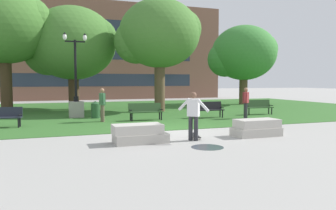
{
  "coord_description": "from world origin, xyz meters",
  "views": [
    {
      "loc": [
        -4.68,
        -12.86,
        2.1
      ],
      "look_at": [
        -0.54,
        -1.4,
        1.2
      ],
      "focal_mm": 35.0,
      "sensor_mm": 36.0,
      "label": 1
    }
  ],
  "objects_px": {
    "concrete_block_left": "(256,128)",
    "park_bench_near_left": "(0,116)",
    "lamp_post_center": "(76,100)",
    "park_bench_far_right": "(208,109)",
    "park_bench_far_left": "(258,106)",
    "person_bystander_near_lawn": "(246,101)",
    "concrete_block_center": "(139,134)",
    "person_bystander_far_lawn": "(102,103)",
    "park_bench_near_right": "(145,110)",
    "skateboard": "(196,136)",
    "trash_bin": "(95,109)",
    "person_skateboarder": "(193,113)"
  },
  "relations": [
    {
      "from": "concrete_block_left",
      "to": "park_bench_far_right",
      "type": "xyz_separation_m",
      "value": [
        0.99,
        6.1,
        0.23
      ]
    },
    {
      "from": "concrete_block_left",
      "to": "skateboard",
      "type": "distance_m",
      "value": 2.42
    },
    {
      "from": "park_bench_far_right",
      "to": "person_bystander_far_lawn",
      "type": "relative_size",
      "value": 1.07
    },
    {
      "from": "skateboard",
      "to": "park_bench_near_right",
      "type": "distance_m",
      "value": 5.88
    },
    {
      "from": "park_bench_far_right",
      "to": "person_bystander_near_lawn",
      "type": "distance_m",
      "value": 2.15
    },
    {
      "from": "concrete_block_center",
      "to": "park_bench_far_left",
      "type": "height_order",
      "value": "park_bench_far_left"
    },
    {
      "from": "person_bystander_near_lawn",
      "to": "concrete_block_left",
      "type": "bearing_deg",
      "value": -119.18
    },
    {
      "from": "park_bench_near_left",
      "to": "park_bench_far_left",
      "type": "distance_m",
      "value": 14.3
    },
    {
      "from": "concrete_block_left",
      "to": "person_bystander_far_lawn",
      "type": "relative_size",
      "value": 1.05
    },
    {
      "from": "concrete_block_left",
      "to": "park_bench_near_right",
      "type": "relative_size",
      "value": 1.0
    },
    {
      "from": "park_bench_near_right",
      "to": "lamp_post_center",
      "type": "bearing_deg",
      "value": 140.73
    },
    {
      "from": "park_bench_near_left",
      "to": "person_bystander_far_lawn",
      "type": "relative_size",
      "value": 1.08
    },
    {
      "from": "concrete_block_left",
      "to": "park_bench_far_right",
      "type": "distance_m",
      "value": 6.18
    },
    {
      "from": "concrete_block_center",
      "to": "person_bystander_near_lawn",
      "type": "relative_size",
      "value": 1.07
    },
    {
      "from": "park_bench_near_right",
      "to": "lamp_post_center",
      "type": "xyz_separation_m",
      "value": [
        -3.35,
        2.74,
        0.46
      ]
    },
    {
      "from": "park_bench_far_right",
      "to": "trash_bin",
      "type": "xyz_separation_m",
      "value": [
        -6.0,
        1.98,
        -0.04
      ]
    },
    {
      "from": "park_bench_near_left",
      "to": "park_bench_far_right",
      "type": "height_order",
      "value": "same"
    },
    {
      "from": "park_bench_far_left",
      "to": "park_bench_far_right",
      "type": "height_order",
      "value": "same"
    },
    {
      "from": "concrete_block_left",
      "to": "park_bench_near_right",
      "type": "height_order",
      "value": "park_bench_near_right"
    },
    {
      "from": "trash_bin",
      "to": "person_bystander_far_lawn",
      "type": "bearing_deg",
      "value": -86.15
    },
    {
      "from": "park_bench_near_right",
      "to": "lamp_post_center",
      "type": "height_order",
      "value": "lamp_post_center"
    },
    {
      "from": "park_bench_far_right",
      "to": "concrete_block_left",
      "type": "bearing_deg",
      "value": -99.25
    },
    {
      "from": "concrete_block_left",
      "to": "park_bench_near_left",
      "type": "height_order",
      "value": "park_bench_near_left"
    },
    {
      "from": "lamp_post_center",
      "to": "park_bench_far_right",
      "type": "bearing_deg",
      "value": -21.84
    },
    {
      "from": "park_bench_near_left",
      "to": "person_skateboarder",
      "type": "bearing_deg",
      "value": -40.38
    },
    {
      "from": "skateboard",
      "to": "trash_bin",
      "type": "height_order",
      "value": "trash_bin"
    },
    {
      "from": "concrete_block_left",
      "to": "person_bystander_near_lawn",
      "type": "height_order",
      "value": "person_bystander_near_lawn"
    },
    {
      "from": "skateboard",
      "to": "park_bench_near_left",
      "type": "xyz_separation_m",
      "value": [
        -7.11,
        5.43,
        0.45
      ]
    },
    {
      "from": "concrete_block_left",
      "to": "park_bench_far_left",
      "type": "distance_m",
      "value": 8.19
    },
    {
      "from": "person_skateboarder",
      "to": "park_bench_far_left",
      "type": "relative_size",
      "value": 0.94
    },
    {
      "from": "skateboard",
      "to": "park_bench_far_right",
      "type": "height_order",
      "value": "park_bench_far_right"
    },
    {
      "from": "person_skateboarder",
      "to": "park_bench_far_left",
      "type": "distance_m",
      "value": 10.03
    },
    {
      "from": "concrete_block_left",
      "to": "trash_bin",
      "type": "distance_m",
      "value": 9.51
    },
    {
      "from": "park_bench_far_left",
      "to": "concrete_block_center",
      "type": "bearing_deg",
      "value": -145.15
    },
    {
      "from": "concrete_block_center",
      "to": "park_bench_near_right",
      "type": "xyz_separation_m",
      "value": [
        1.94,
        6.02,
        0.23
      ]
    },
    {
      "from": "concrete_block_center",
      "to": "concrete_block_left",
      "type": "bearing_deg",
      "value": -1.8
    },
    {
      "from": "park_bench_far_left",
      "to": "person_bystander_far_lawn",
      "type": "relative_size",
      "value": 1.07
    },
    {
      "from": "concrete_block_left",
      "to": "person_skateboarder",
      "type": "relative_size",
      "value": 1.05
    },
    {
      "from": "person_skateboarder",
      "to": "park_bench_near_left",
      "type": "bearing_deg",
      "value": 139.62
    },
    {
      "from": "concrete_block_left",
      "to": "park_bench_near_right",
      "type": "bearing_deg",
      "value": 113.19
    },
    {
      "from": "lamp_post_center",
      "to": "person_bystander_far_lawn",
      "type": "xyz_separation_m",
      "value": [
        1.1,
        -2.62,
        -0.02
      ]
    },
    {
      "from": "concrete_block_left",
      "to": "skateboard",
      "type": "xyz_separation_m",
      "value": [
        -2.39,
        0.31,
        -0.22
      ]
    },
    {
      "from": "lamp_post_center",
      "to": "trash_bin",
      "type": "relative_size",
      "value": 5.0
    },
    {
      "from": "person_skateboarder",
      "to": "park_bench_far_right",
      "type": "distance_m",
      "value": 7.19
    },
    {
      "from": "concrete_block_center",
      "to": "park_bench_far_right",
      "type": "xyz_separation_m",
      "value": [
        5.57,
        5.96,
        0.23
      ]
    },
    {
      "from": "person_bystander_near_lawn",
      "to": "person_bystander_far_lawn",
      "type": "xyz_separation_m",
      "value": [
        -7.72,
        1.2,
        0.0
      ]
    },
    {
      "from": "park_bench_far_right",
      "to": "lamp_post_center",
      "type": "bearing_deg",
      "value": 158.16
    },
    {
      "from": "concrete_block_center",
      "to": "park_bench_far_left",
      "type": "relative_size",
      "value": 1.01
    },
    {
      "from": "trash_bin",
      "to": "concrete_block_center",
      "type": "bearing_deg",
      "value": -86.91
    },
    {
      "from": "park_bench_near_right",
      "to": "person_bystander_near_lawn",
      "type": "distance_m",
      "value": 5.6
    }
  ]
}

